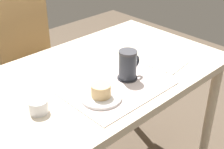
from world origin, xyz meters
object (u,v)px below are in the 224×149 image
dining_table (100,87)px  pastry (101,90)px  sugar_bowl (38,106)px  pastry_plate (101,97)px  wooden_chair (37,59)px  coffee_mug (128,64)px

dining_table → pastry: bearing=-130.4°
dining_table → sugar_bowl: sugar_bowl is taller
pastry_plate → sugar_bowl: size_ratio=2.30×
pastry → sugar_bowl: size_ratio=1.10×
pastry_plate → pastry: size_ratio=2.10×
dining_table → wooden_chair: bearing=82.4°
pastry_plate → coffee_mug: coffee_mug is taller
pastry_plate → pastry: pastry is taller
pastry_plate → coffee_mug: size_ratio=1.30×
pastry → coffee_mug: 0.19m
sugar_bowl → pastry: bearing=-23.5°
pastry_plate → coffee_mug: (0.19, 0.04, 0.06)m
dining_table → pastry_plate: bearing=-130.4°
pastry_plate → sugar_bowl: sugar_bowl is taller
dining_table → pastry: pastry is taller
dining_table → coffee_mug: coffee_mug is taller
dining_table → wooden_chair: 0.75m
pastry_plate → pastry: bearing=0.0°
pastry_plate → pastry: 0.03m
dining_table → pastry: size_ratio=15.31×
coffee_mug → pastry_plate: bearing=-169.0°
wooden_chair → pastry: bearing=70.0°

